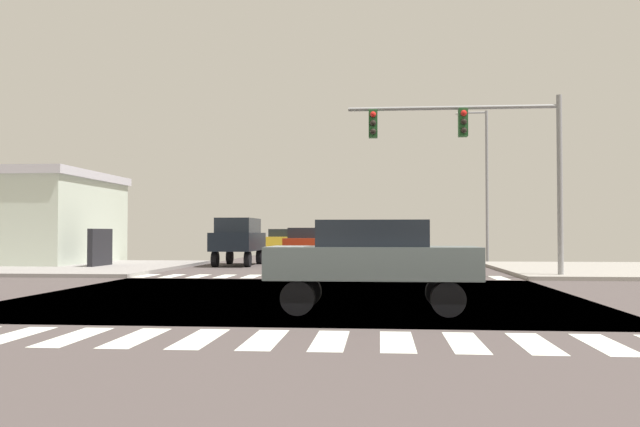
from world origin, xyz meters
TOP-DOWN VIEW (x-y plane):
  - ground at (0.00, 0.00)m, footprint 90.00×90.00m
  - sidewalk_corner_nw at (-13.00, 12.00)m, footprint 12.00×12.00m
  - crosswalk_near at (-0.25, -7.30)m, footprint 13.50×2.00m
  - crosswalk_far at (-0.25, 7.30)m, footprint 13.50×2.00m
  - traffic_signal_mast at (5.44, 7.21)m, footprint 7.64×0.55m
  - street_lamp at (7.62, 20.20)m, footprint 1.78×0.32m
  - sedan_farside_2 at (1.85, -3.50)m, footprint 4.30×1.80m
  - suv_crossing_1 at (-5.00, 15.57)m, footprint 1.96×4.60m
  - sedan_queued_3 at (-2.00, 18.37)m, footprint 1.80×4.30m
  - sedan_leading_4 at (-5.00, 30.35)m, footprint 1.80×4.30m

SIDE VIEW (x-z plane):
  - ground at x=0.00m, z-range -0.05..0.00m
  - crosswalk_near at x=-0.25m, z-range 0.00..0.01m
  - crosswalk_far at x=-0.25m, z-range 0.00..0.01m
  - sidewalk_corner_nw at x=-13.00m, z-range 0.00..0.14m
  - sedan_farside_2 at x=1.85m, z-range 0.18..2.06m
  - sedan_queued_3 at x=-2.00m, z-range 0.18..2.06m
  - sedan_leading_4 at x=-5.00m, z-range 0.18..2.06m
  - suv_crossing_1 at x=-5.00m, z-range 0.22..2.56m
  - traffic_signal_mast at x=5.44m, z-range 1.60..8.15m
  - street_lamp at x=7.62m, z-range 0.79..9.13m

